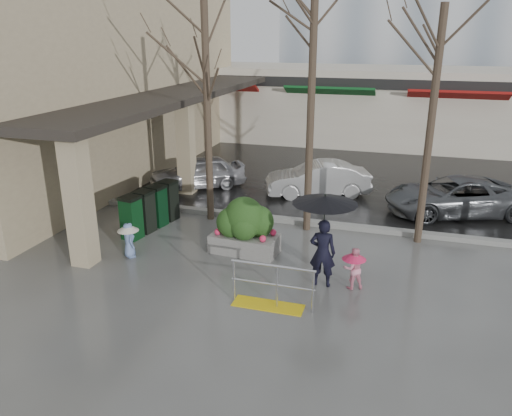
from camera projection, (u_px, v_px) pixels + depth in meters
The scene contains 20 objects.
ground at pixel (231, 274), 12.60m from camera, with size 120.00×120.00×0.00m, color #51514F.
street_asphalt at pixel (345, 127), 32.45m from camera, with size 120.00×36.00×0.01m, color black.
curb at pixel (273, 219), 16.18m from camera, with size 120.00×0.30×0.15m, color gray.
near_building at pixel (92, 77), 20.96m from camera, with size 6.00×18.00×8.00m, color tan.
canopy_slab at pixel (184, 90), 19.93m from camera, with size 2.80×18.00×0.25m, color #2D2823.
pillar_front at pixel (79, 201), 12.64m from camera, with size 0.55×0.55×3.50m, color tan.
pillar_back at pixel (186, 147), 18.50m from camera, with size 0.55×0.55×3.50m, color tan.
storefront_row at pixel (374, 105), 27.59m from camera, with size 34.00×6.74×4.00m.
handrail at pixel (271, 291), 11.01m from camera, with size 1.90×0.50×1.03m.
tree_west at pixel (206, 57), 14.71m from camera, with size 3.20×3.20×6.80m.
tree_midwest at pixel (313, 53), 13.78m from camera, with size 3.20×3.20×7.00m.
tree_mideast at pixel (437, 70), 12.99m from camera, with size 3.20×3.20×6.50m.
woman at pixel (324, 227), 11.59m from camera, with size 1.52×1.52×2.31m.
child_pink at pixel (354, 265), 11.75m from camera, with size 0.62×0.57×1.03m.
child_blue at pixel (129, 236), 13.41m from camera, with size 0.58×0.58×0.99m.
planter at pixel (245, 226), 13.65m from camera, with size 1.89×1.10×1.60m.
news_boxes at pixel (151, 208), 15.38m from camera, with size 0.93×2.38×1.30m.
car_a at pixel (198, 172), 19.46m from camera, with size 1.49×3.70×1.26m, color #A4A3A8.
car_b at pixel (318, 179), 18.57m from camera, with size 1.33×3.82×1.26m, color silver.
car_c at pixel (455, 196), 16.59m from camera, with size 2.09×4.53×1.26m, color #54585C.
Camera 1 is at (3.90, -10.65, 5.77)m, focal length 35.00 mm.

